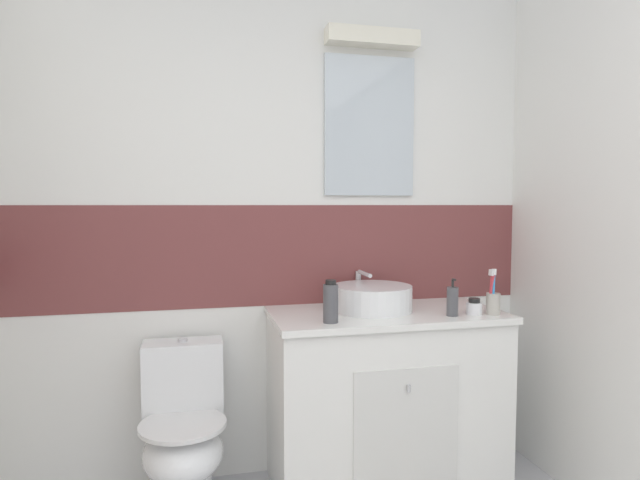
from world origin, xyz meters
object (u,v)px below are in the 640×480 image
sink_basin (372,297)px  hair_gel_jar (474,307)px  toothbrush_cup (493,301)px  toilet (183,433)px  soap_dispenser (452,301)px  shampoo_bottle_tall (331,302)px

sink_basin → hair_gel_jar: sink_basin is taller
sink_basin → toothbrush_cup: (0.51, -0.22, -0.00)m
toilet → soap_dispenser: bearing=-9.0°
shampoo_bottle_tall → toilet: bearing=162.7°
sink_basin → shampoo_bottle_tall: shampoo_bottle_tall is taller
sink_basin → toothbrush_cup: 0.55m
soap_dispenser → shampoo_bottle_tall: 0.57m
toilet → soap_dispenser: 1.34m
sink_basin → soap_dispenser: (0.31, -0.20, 0.00)m
shampoo_bottle_tall → sink_basin: bearing=39.0°
sink_basin → toilet: (-0.88, -0.01, -0.57)m
sink_basin → shampoo_bottle_tall: 0.33m
toothbrush_cup → hair_gel_jar: bearing=164.4°
soap_dispenser → hair_gel_jar: soap_dispenser is taller
soap_dispenser → hair_gel_jar: size_ratio=2.33×
sink_basin → soap_dispenser: size_ratio=2.45×
toilet → hair_gel_jar: 1.42m
sink_basin → soap_dispenser: same height
toothbrush_cup → soap_dispenser: toothbrush_cup is taller
hair_gel_jar → soap_dispenser: bearing=-174.9°
toilet → toothbrush_cup: toothbrush_cup is taller
toothbrush_cup → hair_gel_jar: toothbrush_cup is taller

